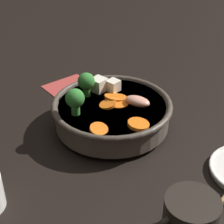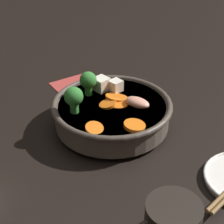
% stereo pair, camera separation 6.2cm
% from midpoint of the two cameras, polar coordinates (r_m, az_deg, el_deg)
% --- Properties ---
extents(ground_plane, '(3.00, 3.00, 0.00)m').
position_cam_midpoint_polar(ground_plane, '(0.79, -2.23, -2.36)').
color(ground_plane, black).
extents(stirfry_bowl, '(0.25, 0.25, 0.11)m').
position_cam_midpoint_polar(stirfry_bowl, '(0.77, -2.37, 0.10)').
color(stirfry_bowl, '#51473D').
rests_on(stirfry_bowl, ground_plane).
extents(dark_mug, '(0.10, 0.08, 0.07)m').
position_cam_midpoint_polar(dark_mug, '(0.56, 8.55, -16.02)').
color(dark_mug, black).
rests_on(dark_mug, ground_plane).
extents(napkin, '(0.12, 0.10, 0.00)m').
position_cam_midpoint_polar(napkin, '(0.96, -8.66, 3.98)').
color(napkin, '#A33833').
rests_on(napkin, ground_plane).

